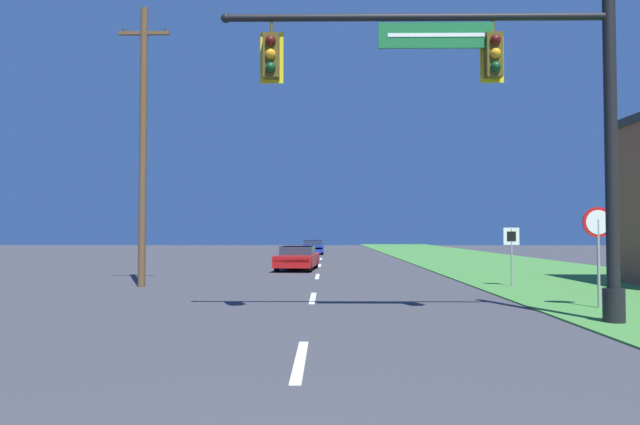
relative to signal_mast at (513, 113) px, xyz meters
name	(u,v)px	position (x,y,z in m)	size (l,w,h in m)	color
grass_verge_right	(504,265)	(6.16, 20.56, -4.42)	(10.00, 110.00, 0.04)	#428438
road_center_line	(317,276)	(-4.34, 12.56, -4.44)	(0.16, 34.80, 0.01)	silver
signal_mast	(513,113)	(0.00, 0.00, 0.00)	(8.49, 0.47, 7.34)	black
car_ahead	(297,258)	(-5.41, 16.81, -3.84)	(2.16, 4.59, 1.19)	black
far_car	(313,247)	(-5.11, 37.35, -3.84)	(1.82, 4.23, 1.19)	black
stop_sign	(598,234)	(2.82, 2.24, -2.58)	(0.76, 0.07, 2.50)	gray
route_sign_post	(511,243)	(2.51, 7.93, -2.91)	(0.55, 0.06, 2.03)	gray
utility_pole_near	(143,142)	(-10.42, 7.91, 0.66)	(1.80, 0.26, 9.88)	brown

